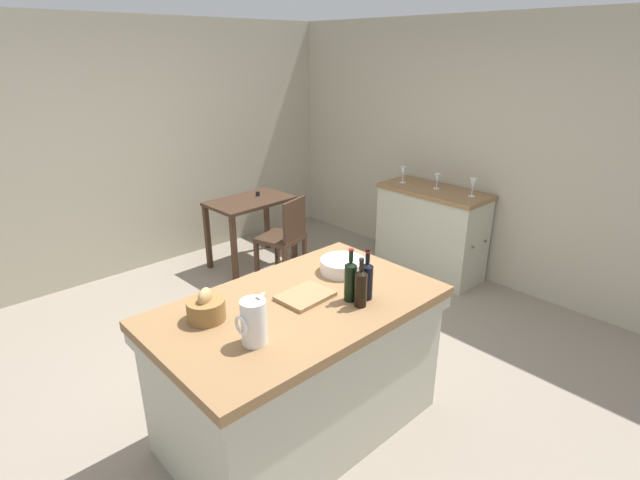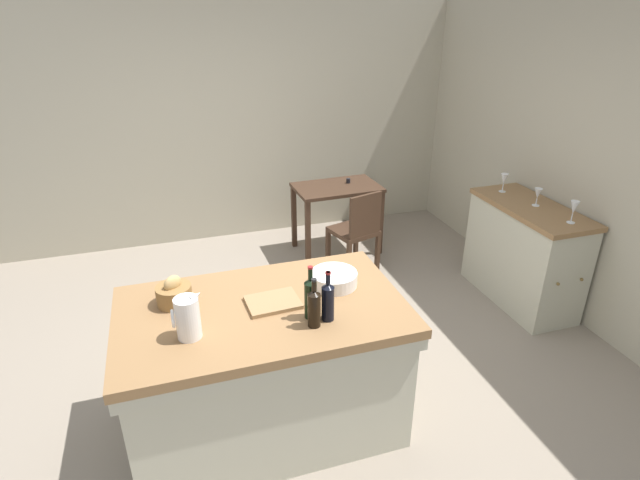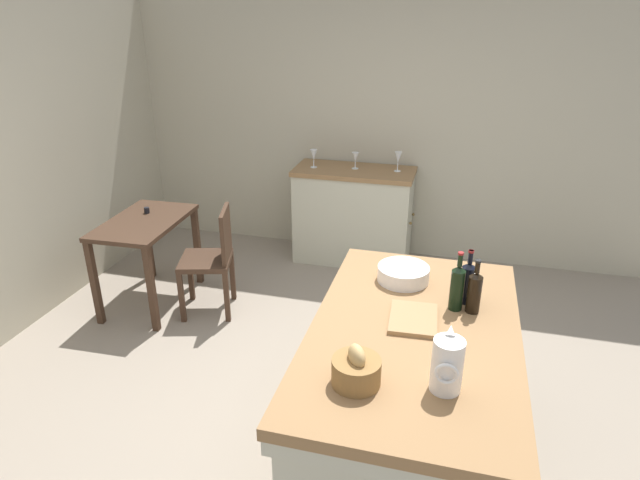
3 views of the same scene
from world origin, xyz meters
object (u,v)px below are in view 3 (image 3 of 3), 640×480
(side_cabinet, at_px, (353,215))
(bread_basket, at_px, (356,370))
(pitcher, at_px, (447,365))
(wine_bottle_amber, at_px, (457,286))
(cutting_board, at_px, (413,319))
(wooden_chair, at_px, (213,257))
(wine_glass_middle, at_px, (314,155))
(wash_bowl, at_px, (403,274))
(wine_glass_left, at_px, (355,158))
(island_table, at_px, (409,397))
(wine_glass_far_left, at_px, (398,158))
(wine_bottle_green, at_px, (474,291))
(writing_desk, at_px, (145,234))
(wine_bottle_dark, at_px, (467,282))

(side_cabinet, distance_m, bread_basket, 3.15)
(pitcher, relative_size, wine_bottle_amber, 0.86)
(cutting_board, bearing_deg, side_cabinet, 18.12)
(wooden_chair, bearing_deg, wine_glass_middle, -22.39)
(pitcher, distance_m, wash_bowl, 0.96)
(wooden_chair, height_order, wine_glass_left, wine_glass_left)
(cutting_board, height_order, wine_glass_middle, wine_glass_middle)
(island_table, bearing_deg, wooden_chair, 53.23)
(wine_glass_far_left, bearing_deg, pitcher, -168.88)
(wine_bottle_amber, xyz_separation_m, wine_bottle_green, (-0.01, -0.09, -0.01))
(island_table, distance_m, cutting_board, 0.44)
(island_table, bearing_deg, wash_bowl, 13.59)
(writing_desk, bearing_deg, pitcher, -124.62)
(wash_bowl, height_order, bread_basket, bread_basket)
(wooden_chair, distance_m, bread_basket, 2.40)
(writing_desk, bearing_deg, wine_bottle_green, -112.04)
(wine_bottle_amber, distance_m, wine_glass_far_left, 2.44)
(wooden_chair, bearing_deg, writing_desk, 90.50)
(wooden_chair, xyz_separation_m, wine_bottle_dark, (-0.96, -1.96, 0.54))
(wine_bottle_amber, height_order, wine_glass_far_left, wine_bottle_amber)
(wine_bottle_green, bearing_deg, pitcher, 171.15)
(side_cabinet, distance_m, wine_bottle_green, 2.63)
(pitcher, height_order, wine_bottle_amber, wine_bottle_amber)
(pitcher, xyz_separation_m, wine_glass_far_left, (3.03, 0.60, 0.03))
(wine_bottle_amber, distance_m, wine_glass_left, 2.55)
(wash_bowl, bearing_deg, wine_bottle_amber, -128.94)
(writing_desk, xyz_separation_m, wine_glass_middle, (1.24, -1.10, 0.42))
(wine_bottle_green, bearing_deg, side_cabinet, 25.36)
(pitcher, height_order, wine_glass_middle, pitcher)
(wooden_chair, bearing_deg, wine_bottle_dark, -116.09)
(wine_glass_left, bearing_deg, side_cabinet, 176.18)
(wine_glass_left, bearing_deg, pitcher, -161.74)
(writing_desk, bearing_deg, island_table, -119.05)
(wooden_chair, bearing_deg, wine_bottle_green, -117.76)
(island_table, relative_size, writing_desk, 1.84)
(wine_glass_far_left, relative_size, wine_glass_middle, 1.06)
(wooden_chair, height_order, cutting_board, cutting_board)
(wine_bottle_green, bearing_deg, bread_basket, 147.14)
(side_cabinet, xyz_separation_m, wine_glass_left, (0.03, -0.00, 0.57))
(cutting_board, distance_m, wine_bottle_green, 0.35)
(wine_bottle_green, distance_m, wine_glass_far_left, 2.47)
(wine_glass_middle, bearing_deg, bread_basket, -161.26)
(side_cabinet, relative_size, cutting_board, 3.75)
(side_cabinet, distance_m, pitcher, 3.20)
(wine_bottle_green, bearing_deg, wine_bottle_dark, 21.52)
(island_table, height_order, cutting_board, cutting_board)
(island_table, xyz_separation_m, side_cabinet, (2.56, 0.83, -0.02))
(wine_bottle_amber, xyz_separation_m, wine_glass_left, (2.34, 1.01, -0.00))
(wooden_chair, xyz_separation_m, cutting_board, (-1.22, -1.71, 0.43))
(writing_desk, bearing_deg, wooden_chair, -89.50)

